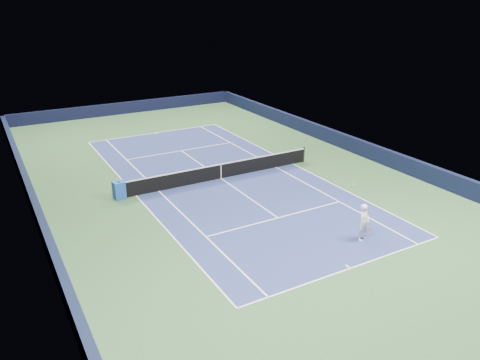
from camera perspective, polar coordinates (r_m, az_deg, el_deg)
ground at (r=29.32m, az=-2.33°, el=0.19°), size 40.00×40.00×0.00m
wall_far at (r=46.96m, az=-13.64°, el=8.57°), size 22.00×0.35×1.10m
wall_right at (r=35.12m, az=13.59°, el=4.21°), size 0.35×40.00×1.10m
wall_left at (r=26.41m, az=-23.73°, el=-2.96°), size 0.35×40.00×1.10m
court_surface at (r=29.32m, az=-2.33°, el=0.20°), size 10.97×23.77×0.01m
baseline_far at (r=39.73m, az=-10.26°, el=5.68°), size 10.97×0.08×0.00m
baseline_near at (r=20.57m, az=13.32°, el=-10.43°), size 10.97×0.08×0.00m
sideline_doubles_right at (r=32.03m, az=6.43°, el=1.98°), size 0.08×23.77×0.00m
sideline_doubles_left at (r=27.46m, az=-12.55°, el=-1.86°), size 0.08×23.77×0.00m
sideline_singles_right at (r=31.28m, az=4.39°, el=1.57°), size 0.08×23.77×0.00m
sideline_singles_left at (r=27.83m, az=-9.87°, el=-1.33°), size 0.08×23.77×0.00m
service_line_far at (r=34.81m, az=-7.18°, el=3.57°), size 8.23×0.08×0.00m
service_line_near at (r=24.28m, az=4.65°, el=-4.62°), size 8.23×0.08×0.00m
center_service_line at (r=29.32m, az=-2.33°, el=0.21°), size 0.08×12.80×0.00m
center_mark_far at (r=39.60m, az=-10.18°, el=5.63°), size 0.08×0.30×0.00m
center_mark_near at (r=20.66m, az=13.04°, el=-10.24°), size 0.08×0.30×0.00m
tennis_net at (r=29.14m, az=-2.34°, el=1.11°), size 12.90×0.10×1.07m
sponsor_cube at (r=27.12m, az=-14.51°, el=-1.21°), size 0.66×0.61×1.02m
tennis_player at (r=22.52m, az=14.87°, el=-5.01°), size 0.86×1.34×2.46m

